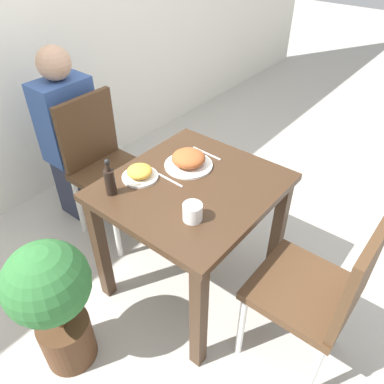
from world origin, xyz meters
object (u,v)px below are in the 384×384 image
at_px(side_plate, 140,173).
at_px(potted_plant_left, 53,298).
at_px(drink_cup, 193,212).
at_px(chair_far, 104,161).
at_px(sauce_bottle, 110,180).
at_px(food_plate, 188,160).
at_px(person_figure, 71,138).
at_px(chair_near, 323,289).

distance_m(side_plate, potted_plant_left, 0.69).
height_order(drink_cup, potted_plant_left, drink_cup).
bearing_deg(chair_far, drink_cup, -105.20).
xyz_separation_m(drink_cup, sauce_bottle, (-0.10, 0.41, 0.03)).
relative_size(chair_far, sauce_bottle, 4.87).
bearing_deg(potted_plant_left, food_plate, -4.71).
height_order(chair_far, person_figure, person_figure).
height_order(chair_far, side_plate, chair_far).
bearing_deg(person_figure, chair_near, -92.16).
bearing_deg(drink_cup, food_plate, 41.70).
bearing_deg(person_figure, food_plate, -86.38).
xyz_separation_m(food_plate, potted_plant_left, (-0.84, 0.07, -0.31)).
xyz_separation_m(side_plate, sauce_bottle, (-0.17, 0.02, 0.04)).
relative_size(chair_near, drink_cup, 10.71).
relative_size(chair_far, side_plate, 5.12).
bearing_deg(chair_far, potted_plant_left, -144.17).
xyz_separation_m(drink_cup, potted_plant_left, (-0.54, 0.34, -0.31)).
xyz_separation_m(food_plate, person_figure, (-0.06, 0.95, -0.19)).
bearing_deg(side_plate, drink_cup, -100.76).
bearing_deg(chair_near, person_figure, -92.16).
distance_m(food_plate, potted_plant_left, 0.90).
bearing_deg(side_plate, potted_plant_left, -175.19).
height_order(chair_near, side_plate, chair_near).
bearing_deg(person_figure, chair_far, -89.34).
bearing_deg(sauce_bottle, person_figure, 67.39).
xyz_separation_m(chair_near, side_plate, (-0.10, 0.95, 0.23)).
height_order(food_plate, sauce_bottle, sauce_bottle).
xyz_separation_m(side_plate, potted_plant_left, (-0.61, -0.05, -0.30)).
bearing_deg(food_plate, potted_plant_left, 175.29).
xyz_separation_m(food_plate, sauce_bottle, (-0.40, 0.14, 0.03)).
height_order(sauce_bottle, person_figure, person_figure).
bearing_deg(drink_cup, side_plate, 79.24).
height_order(food_plate, drink_cup, food_plate).
distance_m(food_plate, person_figure, 0.97).
height_order(chair_far, drink_cup, chair_far).
relative_size(food_plate, sauce_bottle, 1.31).
distance_m(drink_cup, person_figure, 1.26).
distance_m(food_plate, side_plate, 0.26).
height_order(chair_far, potted_plant_left, chair_far).
height_order(food_plate, person_figure, person_figure).
bearing_deg(person_figure, side_plate, -101.51).
height_order(chair_near, chair_far, same).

